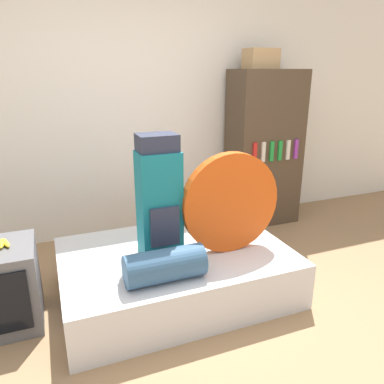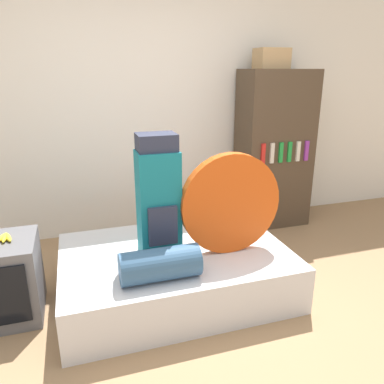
% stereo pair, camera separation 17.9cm
% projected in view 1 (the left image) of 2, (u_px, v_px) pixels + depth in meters
% --- Properties ---
extents(ground_plane, '(16.00, 16.00, 0.00)m').
position_uv_depth(ground_plane, '(227.00, 350.00, 2.31)').
color(ground_plane, '#997551').
extents(wall_back, '(8.00, 0.05, 2.60)m').
position_uv_depth(wall_back, '(138.00, 106.00, 3.72)').
color(wall_back, white).
rests_on(wall_back, ground_plane).
extents(bed, '(1.68, 1.15, 0.35)m').
position_uv_depth(bed, '(176.00, 272.00, 2.86)').
color(bed, silver).
rests_on(bed, ground_plane).
extents(backpack, '(0.29, 0.25, 0.89)m').
position_uv_depth(backpack, '(159.00, 199.00, 2.62)').
color(backpack, '#14707F').
rests_on(backpack, bed).
extents(tent_bag, '(0.75, 0.08, 0.75)m').
position_uv_depth(tent_bag, '(230.00, 203.00, 2.72)').
color(tent_bag, '#D14C14').
rests_on(tent_bag, bed).
extents(sleeping_roll, '(0.52, 0.21, 0.21)m').
position_uv_depth(sleeping_roll, '(165.00, 265.00, 2.39)').
color(sleeping_roll, '#33567A').
rests_on(sleeping_roll, bed).
extents(banana_bunch, '(0.12, 0.16, 0.03)m').
position_uv_depth(banana_bunch, '(2.00, 243.00, 2.42)').
color(banana_bunch, yellow).
rests_on(banana_bunch, television).
extents(bookshelf, '(0.75, 0.46, 1.65)m').
position_uv_depth(bookshelf, '(264.00, 149.00, 4.07)').
color(bookshelf, '#473828').
rests_on(bookshelf, ground_plane).
extents(cardboard_box, '(0.32, 0.23, 0.20)m').
position_uv_depth(cardboard_box, '(261.00, 59.00, 3.77)').
color(cardboard_box, tan).
rests_on(cardboard_box, bookshelf).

